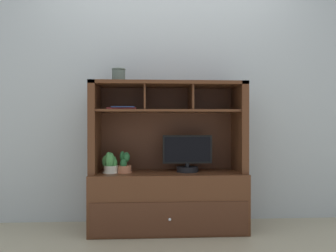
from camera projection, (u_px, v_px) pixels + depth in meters
name	position (u px, v px, depth m)	size (l,w,h in m)	color
floor_plane	(168.00, 230.00, 2.95)	(6.00, 6.00, 0.02)	tan
back_wall	(166.00, 75.00, 3.22)	(6.00, 0.02, 2.80)	#A9B2B6
media_console	(168.00, 184.00, 2.95)	(1.34, 0.52, 1.29)	#4C2916
tv_monitor	(187.00, 156.00, 2.94)	(0.44, 0.19, 0.32)	black
potted_orchid	(111.00, 163.00, 2.87)	(0.15, 0.14, 0.18)	beige
potted_fern	(124.00, 165.00, 2.89)	(0.14, 0.14, 0.18)	#B66D4B
magazine_stack_left	(123.00, 108.00, 2.91)	(0.25, 0.26, 0.02)	#A43333
ceramic_vase	(119.00, 75.00, 2.94)	(0.12, 0.12, 0.13)	#505E55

